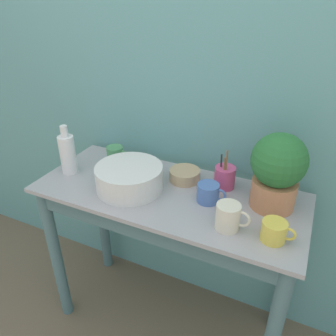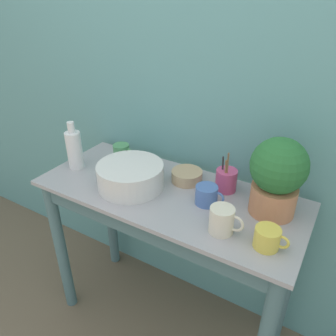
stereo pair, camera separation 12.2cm
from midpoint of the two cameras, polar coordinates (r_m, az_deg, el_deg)
name	(u,v)px [view 1 (the left image)]	position (r m, az deg, el deg)	size (l,w,h in m)	color
wall_back	(196,100)	(1.58, 2.65, 11.74)	(6.00, 0.05, 2.40)	#609E9E
counter_table	(166,231)	(1.57, -2.58, -10.94)	(1.20, 0.51, 0.87)	slate
potted_plant	(277,170)	(1.33, 16.06, -0.36)	(0.22, 0.22, 0.32)	tan
bowl_wash_large	(129,178)	(1.47, -9.12, -1.74)	(0.30, 0.30, 0.11)	silver
bottle_tall	(68,153)	(1.66, -19.12, 2.37)	(0.08, 0.08, 0.24)	white
mug_cream	(228,217)	(1.24, 7.68, -8.49)	(0.13, 0.09, 0.10)	beige
mug_blue	(208,193)	(1.38, 4.55, -4.41)	(0.13, 0.09, 0.08)	#4C70B7
mug_yellow	(274,231)	(1.23, 15.29, -10.67)	(0.12, 0.09, 0.08)	#E5CC4C
mug_green	(115,154)	(1.72, -11.17, 2.29)	(0.12, 0.08, 0.08)	#4C935B
bowl_small_tan	(185,175)	(1.53, 0.65, -1.29)	(0.14, 0.14, 0.05)	tan
utensil_cup	(225,177)	(1.48, 7.52, -1.62)	(0.09, 0.09, 0.20)	#CC4C7F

